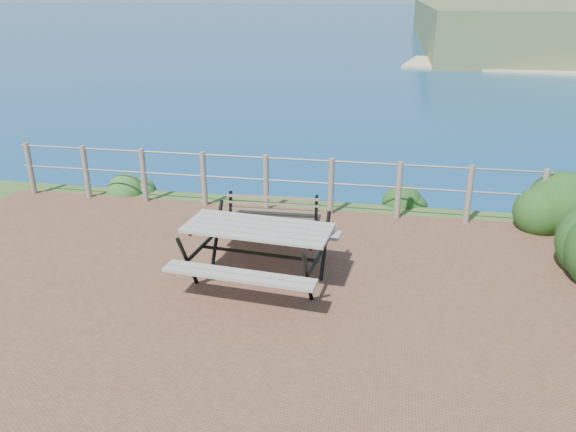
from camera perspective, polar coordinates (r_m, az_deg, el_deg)
name	(u,v)px	position (r m, az deg, el deg)	size (l,w,h in m)	color
ground	(209,305)	(7.18, -8.06, -8.95)	(10.00, 7.00, 0.12)	brown
ocean	(393,3)	(205.86, 10.59, 20.51)	(1200.00, 1200.00, 0.00)	#155F83
safety_railing	(266,180)	(9.90, -2.23, 3.71)	(9.40, 0.10, 1.00)	#6B5B4C
picnic_table	(258,248)	(7.40, -3.02, -3.27)	(1.97, 1.65, 0.80)	gray
park_bench	(275,207)	(8.74, -1.31, 0.93)	(1.44, 0.42, 0.81)	brown
shrub_right_edge	(534,224)	(10.34, 23.69, -0.76)	(1.14, 1.14, 1.63)	#154518
shrub_lip_west	(131,189)	(11.57, -15.69, 2.62)	(0.74, 0.74, 0.47)	#2A5B22
shrub_lip_east	(402,201)	(10.74, 11.53, 1.52)	(0.73, 0.73, 0.45)	#154518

